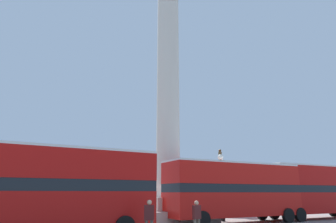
{
  "coord_description": "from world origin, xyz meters",
  "views": [
    {
      "loc": [
        -11.98,
        -19.9,
        2.06
      ],
      "look_at": [
        0.0,
        0.0,
        8.39
      ],
      "focal_mm": 32.0,
      "sensor_mm": 36.0,
      "label": 1
    }
  ],
  "objects": [
    {
      "name": "bus_c",
      "position": [
        3.56,
        -3.37,
        2.31
      ],
      "size": [
        10.67,
        3.42,
        4.17
      ],
      "rotation": [
        0.0,
        0.0,
        -0.06
      ],
      "color": "#B7140F",
      "rests_on": "ground_plane"
    },
    {
      "name": "monument_column",
      "position": [
        0.0,
        0.0,
        8.05
      ],
      "size": [
        5.46,
        5.46,
        22.89
      ],
      "color": "beige",
      "rests_on": "ground_plane"
    },
    {
      "name": "bus_b",
      "position": [
        -9.77,
        -4.32,
        2.34
      ],
      "size": [
        11.4,
        3.14,
        4.22
      ],
      "rotation": [
        0.0,
        0.0,
        -0.04
      ],
      "color": "#A80F0C",
      "rests_on": "ground_plane"
    },
    {
      "name": "ground_plane",
      "position": [
        0.0,
        0.0,
        0.0
      ],
      "size": [
        200.0,
        200.0,
        0.0
      ],
      "primitive_type": "plane",
      "color": "gray"
    },
    {
      "name": "pedestrian_near_lamp",
      "position": [
        -5.21,
        -6.96,
        0.99
      ],
      "size": [
        0.49,
        0.39,
        1.75
      ],
      "rotation": [
        0.0,
        0.0,
        5.75
      ],
      "color": "#4C473D",
      "rests_on": "ground_plane"
    },
    {
      "name": "pedestrian_by_plinth",
      "position": [
        -2.71,
        -7.26,
        0.95
      ],
      "size": [
        0.46,
        0.23,
        1.69
      ],
      "rotation": [
        0.0,
        0.0,
        0.12
      ],
      "color": "#4C473D",
      "rests_on": "ground_plane"
    },
    {
      "name": "street_lamp",
      "position": [
        3.84,
        -1.67,
        2.93
      ],
      "size": [
        0.44,
        0.44,
        5.02
      ],
      "color": "black",
      "rests_on": "ground_plane"
    },
    {
      "name": "bus_a",
      "position": [
        12.18,
        -3.95,
        2.38
      ],
      "size": [
        10.47,
        3.63,
        4.31
      ],
      "rotation": [
        0.0,
        0.0,
        -0.09
      ],
      "color": "#A80F0C",
      "rests_on": "ground_plane"
    },
    {
      "name": "equestrian_statue",
      "position": [
        8.55,
        3.79,
        1.83
      ],
      "size": [
        4.39,
        4.11,
        6.43
      ],
      "rotation": [
        0.0,
        0.0,
        0.59
      ],
      "color": "beige",
      "rests_on": "ground_plane"
    }
  ]
}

